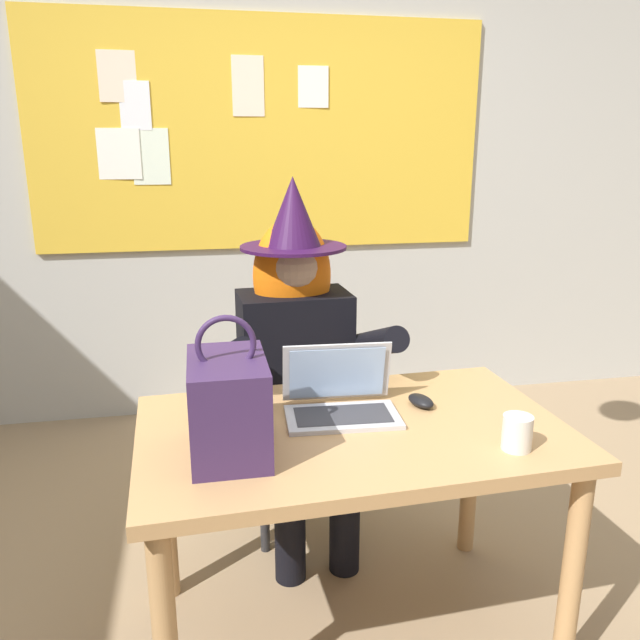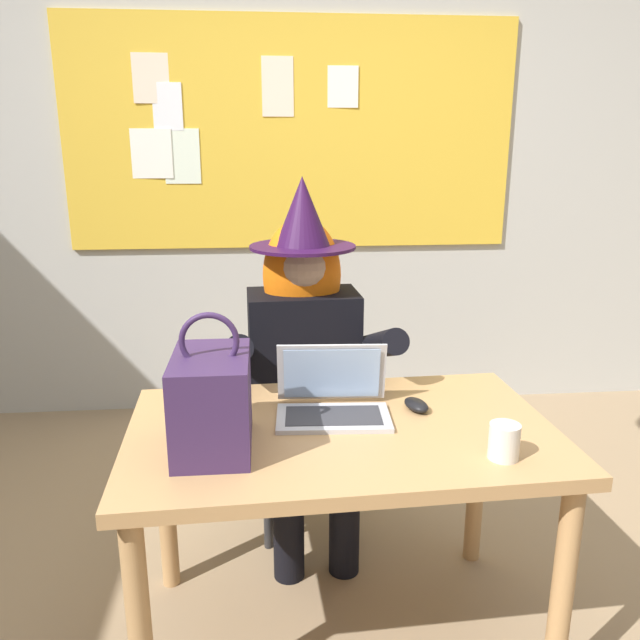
{
  "view_description": "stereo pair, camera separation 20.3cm",
  "coord_description": "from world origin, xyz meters",
  "px_view_note": "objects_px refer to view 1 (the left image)",
  "views": [
    {
      "loc": [
        -0.37,
        -1.61,
        1.5
      ],
      "look_at": [
        0.01,
        0.35,
        0.95
      ],
      "focal_mm": 35.37,
      "sensor_mm": 36.0,
      "label": 1
    },
    {
      "loc": [
        -0.17,
        -1.64,
        1.5
      ],
      "look_at": [
        0.01,
        0.35,
        0.95
      ],
      "focal_mm": 35.37,
      "sensor_mm": 36.0,
      "label": 2
    }
  ],
  "objects_px": {
    "laptop": "(340,399)",
    "computer_mouse": "(421,401)",
    "person_costumed": "(298,344)",
    "handbag": "(228,405)",
    "desk_main": "(352,455)",
    "coffee_mug": "(517,433)",
    "chair_at_desk": "(291,401)"
  },
  "relations": [
    {
      "from": "laptop",
      "to": "computer_mouse",
      "type": "relative_size",
      "value": 3.36
    },
    {
      "from": "person_costumed",
      "to": "handbag",
      "type": "bearing_deg",
      "value": -25.54
    },
    {
      "from": "desk_main",
      "to": "person_costumed",
      "type": "xyz_separation_m",
      "value": [
        -0.06,
        0.61,
        0.16
      ]
    },
    {
      "from": "coffee_mug",
      "to": "computer_mouse",
      "type": "bearing_deg",
      "value": 115.24
    },
    {
      "from": "computer_mouse",
      "to": "coffee_mug",
      "type": "distance_m",
      "value": 0.36
    },
    {
      "from": "computer_mouse",
      "to": "coffee_mug",
      "type": "bearing_deg",
      "value": -81.42
    },
    {
      "from": "chair_at_desk",
      "to": "handbag",
      "type": "distance_m",
      "value": 0.94
    },
    {
      "from": "chair_at_desk",
      "to": "laptop",
      "type": "height_order",
      "value": "laptop"
    },
    {
      "from": "desk_main",
      "to": "coffee_mug",
      "type": "bearing_deg",
      "value": -29.41
    },
    {
      "from": "desk_main",
      "to": "coffee_mug",
      "type": "relative_size",
      "value": 13.24
    },
    {
      "from": "person_costumed",
      "to": "chair_at_desk",
      "type": "bearing_deg",
      "value": -177.68
    },
    {
      "from": "desk_main",
      "to": "laptop",
      "type": "relative_size",
      "value": 3.6
    },
    {
      "from": "laptop",
      "to": "coffee_mug",
      "type": "bearing_deg",
      "value": -34.11
    },
    {
      "from": "handbag",
      "to": "chair_at_desk",
      "type": "bearing_deg",
      "value": 71.04
    },
    {
      "from": "chair_at_desk",
      "to": "person_costumed",
      "type": "bearing_deg",
      "value": -0.49
    },
    {
      "from": "desk_main",
      "to": "laptop",
      "type": "xyz_separation_m",
      "value": [
        -0.02,
        0.09,
        0.14
      ]
    },
    {
      "from": "person_costumed",
      "to": "computer_mouse",
      "type": "xyz_separation_m",
      "value": [
        0.31,
        -0.51,
        -0.04
      ]
    },
    {
      "from": "laptop",
      "to": "computer_mouse",
      "type": "height_order",
      "value": "laptop"
    },
    {
      "from": "desk_main",
      "to": "handbag",
      "type": "height_order",
      "value": "handbag"
    },
    {
      "from": "laptop",
      "to": "coffee_mug",
      "type": "xyz_separation_m",
      "value": [
        0.41,
        -0.32,
        0.0
      ]
    },
    {
      "from": "computer_mouse",
      "to": "chair_at_desk",
      "type": "bearing_deg",
      "value": 100.05
    },
    {
      "from": "computer_mouse",
      "to": "desk_main",
      "type": "bearing_deg",
      "value": -174.32
    },
    {
      "from": "desk_main",
      "to": "computer_mouse",
      "type": "relative_size",
      "value": 12.1
    },
    {
      "from": "laptop",
      "to": "handbag",
      "type": "height_order",
      "value": "handbag"
    },
    {
      "from": "chair_at_desk",
      "to": "laptop",
      "type": "xyz_separation_m",
      "value": [
        0.06,
        -0.64,
        0.27
      ]
    },
    {
      "from": "handbag",
      "to": "coffee_mug",
      "type": "distance_m",
      "value": 0.77
    },
    {
      "from": "chair_at_desk",
      "to": "computer_mouse",
      "type": "relative_size",
      "value": 8.55
    },
    {
      "from": "computer_mouse",
      "to": "handbag",
      "type": "height_order",
      "value": "handbag"
    },
    {
      "from": "desk_main",
      "to": "chair_at_desk",
      "type": "bearing_deg",
      "value": 95.85
    },
    {
      "from": "handbag",
      "to": "coffee_mug",
      "type": "bearing_deg",
      "value": -9.79
    },
    {
      "from": "laptop",
      "to": "handbag",
      "type": "distance_m",
      "value": 0.4
    },
    {
      "from": "computer_mouse",
      "to": "coffee_mug",
      "type": "height_order",
      "value": "coffee_mug"
    }
  ]
}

